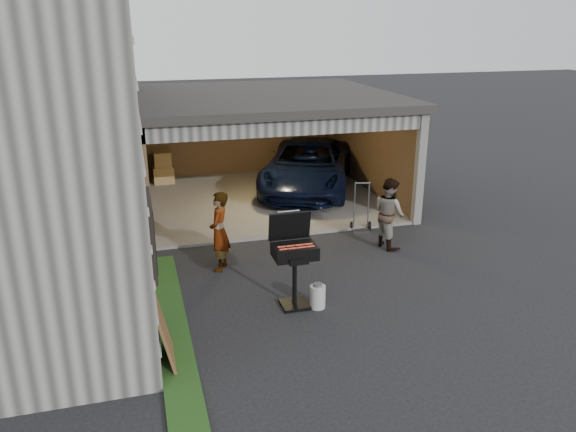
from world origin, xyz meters
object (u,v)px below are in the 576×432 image
object	(u,v)px
plywood_panel	(165,333)
hand_truck	(361,221)
man	(389,213)
bbq_grill	(294,254)
woman	(219,231)
propane_tank	(318,297)
minivan	(308,168)

from	to	relation	value
plywood_panel	hand_truck	size ratio (longest dim) A/B	0.84
man	bbq_grill	world-z (taller)	bbq_grill
woman	plywood_panel	size ratio (longest dim) A/B	1.63
man	propane_tank	world-z (taller)	man
man	hand_truck	size ratio (longest dim) A/B	1.32
minivan	hand_truck	distance (m)	3.46
bbq_grill	plywood_panel	bearing A→B (deg)	-152.61
man	plywood_panel	bearing A→B (deg)	110.96
minivan	plywood_panel	distance (m)	8.97
bbq_grill	hand_truck	bearing A→B (deg)	50.62
propane_tank	bbq_grill	bearing A→B (deg)	151.95
minivan	plywood_panel	size ratio (longest dim) A/B	5.10
plywood_panel	man	bearing A→B (deg)	32.68
propane_tank	plywood_panel	bearing A→B (deg)	-159.66
minivan	woman	xyz separation A→B (m)	(-3.31, -4.70, 0.11)
propane_tank	man	bearing A→B (deg)	43.34
minivan	propane_tank	distance (m)	7.02
man	bbq_grill	bearing A→B (deg)	114.92
man	bbq_grill	size ratio (longest dim) A/B	0.95
bbq_grill	propane_tank	bearing A→B (deg)	-28.05
minivan	hand_truck	xyz separation A→B (m)	(0.24, -3.42, -0.47)
hand_truck	man	bearing A→B (deg)	-65.40
man	plywood_panel	world-z (taller)	man
woman	bbq_grill	world-z (taller)	bbq_grill
plywood_panel	propane_tank	bearing A→B (deg)	20.34
minivan	bbq_grill	world-z (taller)	bbq_grill
woman	hand_truck	xyz separation A→B (m)	(3.54, 1.28, -0.58)
man	bbq_grill	distance (m)	3.41
man	hand_truck	bearing A→B (deg)	-2.27
bbq_grill	propane_tank	distance (m)	0.87
man	hand_truck	world-z (taller)	man
plywood_panel	hand_truck	distance (m)	6.45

